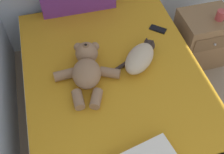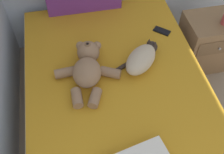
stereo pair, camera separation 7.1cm
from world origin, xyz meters
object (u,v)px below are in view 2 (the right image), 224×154
at_px(cell_phone, 162,31).
at_px(nightstand, 206,42).
at_px(cat, 142,58).
at_px(bed, 117,103).
at_px(teddy_bear, 87,67).

height_order(cell_phone, nightstand, nightstand).
bearing_deg(cell_phone, nightstand, 2.50).
bearing_deg(cell_phone, cat, -130.07).
height_order(bed, nightstand, nightstand).
bearing_deg(cat, cell_phone, 49.93).
bearing_deg(teddy_bear, nightstand, 16.90).
bearing_deg(bed, cell_phone, 43.53).
relative_size(cell_phone, nightstand, 0.28).
bearing_deg(cell_phone, bed, -136.47).
height_order(bed, cell_phone, cell_phone).
bearing_deg(nightstand, teddy_bear, -163.10).
distance_m(bed, cat, 0.44).
height_order(cat, cell_phone, cat).
bearing_deg(teddy_bear, cell_phone, 26.07).
relative_size(teddy_bear, cell_phone, 3.79).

